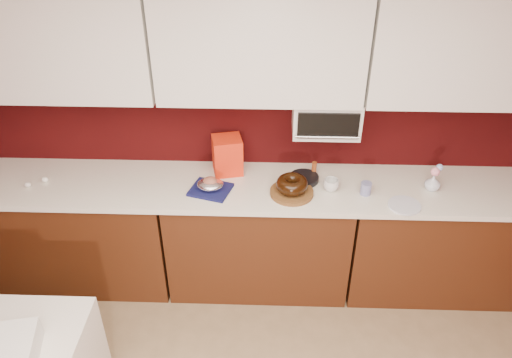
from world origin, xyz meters
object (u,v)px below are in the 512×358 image
object	(u,v)px
toaster_oven	(326,115)
coffee_mug	(331,184)
bundt_cake	(292,184)
blue_jar	(366,188)
flower_vase	(433,182)
pandoro_box	(227,155)
foil_ham_nest	(210,184)

from	to	relation	value
toaster_oven	coffee_mug	distance (m)	0.47
bundt_cake	blue_jar	xyz separation A→B (m)	(0.51, 0.02, -0.04)
coffee_mug	flower_vase	xyz separation A→B (m)	(0.70, 0.03, 0.01)
pandoro_box	toaster_oven	bearing A→B (deg)	-13.82
bundt_cake	coffee_mug	size ratio (longest dim) A/B	2.10
toaster_oven	flower_vase	size ratio (longest dim) A/B	3.50
bundt_cake	pandoro_box	bearing A→B (deg)	149.20
coffee_mug	pandoro_box	bearing A→B (deg)	163.51
blue_jar	flower_vase	xyz separation A→B (m)	(0.47, 0.07, 0.02)
bundt_cake	coffee_mug	bearing A→B (deg)	11.98
pandoro_box	coffee_mug	bearing A→B (deg)	-29.35
toaster_oven	flower_vase	distance (m)	0.87
pandoro_box	bundt_cake	bearing A→B (deg)	-43.65
toaster_oven	foil_ham_nest	size ratio (longest dim) A/B	2.48
pandoro_box	blue_jar	size ratio (longest dim) A/B	3.12
foil_ham_nest	pandoro_box	bearing A→B (deg)	68.61
toaster_oven	flower_vase	world-z (taller)	toaster_oven
toaster_oven	coffee_mug	world-z (taller)	toaster_oven
foil_ham_nest	coffee_mug	distance (m)	0.83
flower_vase	toaster_oven	bearing A→B (deg)	167.03
bundt_cake	foil_ham_nest	xyz separation A→B (m)	(-0.56, 0.02, -0.03)
bundt_cake	pandoro_box	distance (m)	0.54
toaster_oven	blue_jar	world-z (taller)	toaster_oven
bundt_cake	toaster_oven	bearing A→B (deg)	49.86
coffee_mug	flower_vase	size ratio (longest dim) A/B	0.81
blue_jar	coffee_mug	bearing A→B (deg)	171.05
foil_ham_nest	flower_vase	world-z (taller)	flower_vase
pandoro_box	coffee_mug	distance (m)	0.77
toaster_oven	coffee_mug	bearing A→B (deg)	-76.30
foil_ham_nest	blue_jar	world-z (taller)	same
pandoro_box	coffee_mug	world-z (taller)	pandoro_box
foil_ham_nest	pandoro_box	distance (m)	0.29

